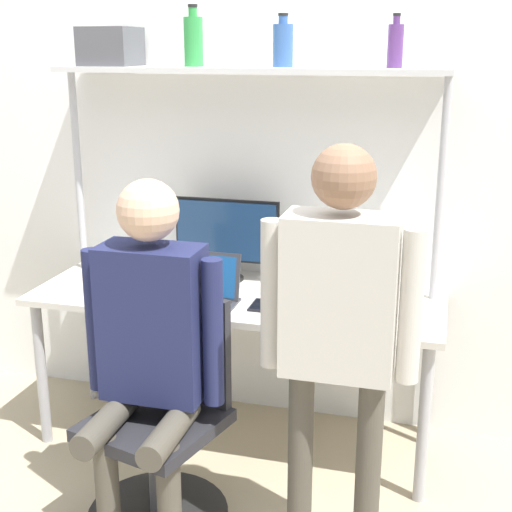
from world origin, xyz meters
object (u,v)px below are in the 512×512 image
monitor (227,235)px  bottle_blue (283,44)px  bottle_green (193,40)px  person_seated (149,334)px  storage_box (111,47)px  office_chair (162,457)px  cell_phone (259,305)px  bottle_purple (395,45)px  person_standing (339,315)px  laptop (205,289)px

monitor → bottle_blue: 0.92m
bottle_green → person_seated: bearing=-81.5°
bottle_blue → monitor: bearing=177.5°
bottle_blue → storage_box: bearing=180.0°
storage_box → office_chair: bearing=-57.3°
monitor → bottle_blue: size_ratio=2.29×
storage_box → cell_phone: bearing=-21.2°
monitor → office_chair: size_ratio=0.56×
monitor → bottle_blue: bottle_blue is taller
bottle_purple → monitor: bearing=179.1°
person_standing → bottle_blue: bearing=114.4°
bottle_green → bottle_purple: bearing=0.0°
cell_phone → person_seated: size_ratio=0.11×
cell_phone → office_chair: 0.76m
bottle_blue → storage_box: 0.82m
laptop → person_standing: (0.69, -0.61, 0.18)m
cell_phone → bottle_blue: bottle_blue is taller
person_standing → storage_box: size_ratio=6.40×
bottle_purple → storage_box: bottle_purple is taller
person_seated → person_standing: bearing=-1.9°
office_chair → person_seated: size_ratio=0.66×
monitor → bottle_purple: (0.76, -0.01, 0.88)m
person_seated → cell_phone: bearing=66.8°
monitor → person_seated: person_seated is taller
office_chair → bottle_blue: size_ratio=4.07×
office_chair → bottle_blue: (0.27, 0.87, 1.57)m
monitor → laptop: 0.37m
person_seated → bottle_purple: size_ratio=6.33×
laptop → bottle_blue: bearing=49.8°
office_chair → bottle_purple: (0.75, 0.87, 1.56)m
storage_box → bottle_green: bearing=0.0°
person_seated → monitor: bearing=89.6°
bottle_purple → person_standing: bearing=-93.7°
person_seated → storage_box: (-0.55, 0.91, 1.02)m
bottle_green → storage_box: size_ratio=1.11×
cell_phone → laptop: bearing=-178.1°
person_standing → laptop: bearing=138.5°
bottle_green → storage_box: (-0.41, 0.00, -0.03)m
cell_phone → bottle_purple: bottle_purple is taller
person_standing → storage_box: bearing=143.2°
cell_phone → storage_box: bearing=158.8°
monitor → cell_phone: monitor is taller
laptop → cell_phone: bearing=1.9°
storage_box → bottle_purple: bearing=0.0°
person_seated → person_standing: person_standing is taller
monitor → cell_phone: size_ratio=3.46×
cell_phone → bottle_purple: 1.25m
bottle_green → bottle_blue: bearing=0.0°
office_chair → storage_box: size_ratio=3.80×
cell_phone → bottle_blue: size_ratio=0.66×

